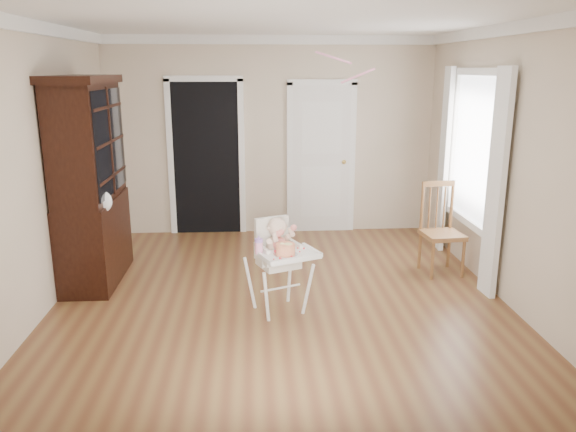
{
  "coord_description": "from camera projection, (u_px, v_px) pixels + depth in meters",
  "views": [
    {
      "loc": [
        -0.25,
        -5.29,
        2.28
      ],
      "look_at": [
        0.06,
        -0.37,
        0.97
      ],
      "focal_mm": 35.0,
      "sensor_mm": 36.0,
      "label": 1
    }
  ],
  "objects": [
    {
      "name": "ceiling",
      "position": [
        279.0,
        19.0,
        5.01
      ],
      "size": [
        5.0,
        5.0,
        0.0
      ],
      "primitive_type": "plane",
      "rotation": [
        3.14,
        0.0,
        0.0
      ],
      "color": "white",
      "rests_on": "wall_back"
    },
    {
      "name": "dining_chair",
      "position": [
        441.0,
        232.0,
        6.36
      ],
      "size": [
        0.46,
        0.46,
        1.04
      ],
      "rotation": [
        0.0,
        0.0,
        0.11
      ],
      "color": "brown",
      "rests_on": "floor"
    },
    {
      "name": "streamer",
      "position": [
        333.0,
        57.0,
        6.34
      ],
      "size": [
        0.38,
        0.35,
        0.15
      ],
      "primitive_type": null,
      "rotation": [
        0.26,
        0.0,
        0.83
      ],
      "color": "pink",
      "rests_on": "ceiling"
    },
    {
      "name": "closet_door",
      "position": [
        321.0,
        160.0,
        7.87
      ],
      "size": [
        0.96,
        0.09,
        2.13
      ],
      "color": "white",
      "rests_on": "wall_back"
    },
    {
      "name": "wall_back",
      "position": [
        271.0,
        137.0,
        7.77
      ],
      "size": [
        4.5,
        0.0,
        4.5
      ],
      "primitive_type": "plane",
      "rotation": [
        1.57,
        0.0,
        0.0
      ],
      "color": "beige",
      "rests_on": "floor"
    },
    {
      "name": "window_right",
      "position": [
        470.0,
        159.0,
        6.28
      ],
      "size": [
        0.13,
        1.84,
        2.3
      ],
      "color": "white",
      "rests_on": "wall_right"
    },
    {
      "name": "high_chair",
      "position": [
        279.0,
        255.0,
        5.29
      ],
      "size": [
        0.73,
        0.8,
        0.92
      ],
      "rotation": [
        0.0,
        0.0,
        0.39
      ],
      "color": "white",
      "rests_on": "floor"
    },
    {
      "name": "doorway",
      "position": [
        206.0,
        155.0,
        7.76
      ],
      "size": [
        1.06,
        0.05,
        2.22
      ],
      "color": "black",
      "rests_on": "wall_back"
    },
    {
      "name": "baby",
      "position": [
        278.0,
        240.0,
        5.27
      ],
      "size": [
        0.31,
        0.23,
        0.42
      ],
      "rotation": [
        0.0,
        0.0,
        0.39
      ],
      "color": "beige",
      "rests_on": "high_chair"
    },
    {
      "name": "china_cabinet",
      "position": [
        90.0,
        182.0,
        5.96
      ],
      "size": [
        0.58,
        1.31,
        2.21
      ],
      "color": "black",
      "rests_on": "floor"
    },
    {
      "name": "sippy_cup",
      "position": [
        259.0,
        246.0,
        5.08
      ],
      "size": [
        0.07,
        0.07,
        0.18
      ],
      "rotation": [
        0.0,
        0.0,
        0.39
      ],
      "color": "pink",
      "rests_on": "high_chair"
    },
    {
      "name": "wall_left",
      "position": [
        39.0,
        171.0,
        5.22
      ],
      "size": [
        0.0,
        5.0,
        5.0
      ],
      "primitive_type": "plane",
      "rotation": [
        1.57,
        0.0,
        1.57
      ],
      "color": "beige",
      "rests_on": "floor"
    },
    {
      "name": "crown_molding",
      "position": [
        279.0,
        26.0,
        5.03
      ],
      "size": [
        4.5,
        5.0,
        0.12
      ],
      "primitive_type": null,
      "color": "white",
      "rests_on": "ceiling"
    },
    {
      "name": "floor",
      "position": [
        280.0,
        299.0,
        5.7
      ],
      "size": [
        5.0,
        5.0,
        0.0
      ],
      "primitive_type": "plane",
      "color": "brown",
      "rests_on": "ground"
    },
    {
      "name": "wall_right",
      "position": [
        509.0,
        166.0,
        5.49
      ],
      "size": [
        0.0,
        5.0,
        5.0
      ],
      "primitive_type": "plane",
      "rotation": [
        1.57,
        0.0,
        -1.57
      ],
      "color": "beige",
      "rests_on": "floor"
    },
    {
      "name": "cake",
      "position": [
        286.0,
        249.0,
        5.06
      ],
      "size": [
        0.22,
        0.22,
        0.1
      ],
      "color": "silver",
      "rests_on": "high_chair"
    }
  ]
}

